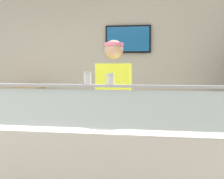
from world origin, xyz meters
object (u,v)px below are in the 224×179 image
object	(u,v)px
pepper_flake_shaker	(110,80)
pizza_tray	(107,122)
pizza_server	(112,120)
parmesan_shaker	(87,79)
worker_figure	(114,108)
pizza_box_stack	(25,97)

from	to	relation	value
pepper_flake_shaker	pizza_tray	bearing A→B (deg)	103.67
pizza_server	parmesan_shaker	distance (m)	0.54
worker_figure	pizza_box_stack	xyz separation A→B (m)	(-1.58, 1.04, -0.02)
pepper_flake_shaker	pizza_server	bearing A→B (deg)	97.55
pizza_box_stack	parmesan_shaker	bearing A→B (deg)	-53.57
worker_figure	pizza_box_stack	size ratio (longest dim) A/B	3.42
parmesan_shaker	worker_figure	size ratio (longest dim) A/B	0.06
pizza_server	pepper_flake_shaker	xyz separation A→B (m)	(0.05, -0.36, 0.38)
pizza_server	worker_figure	size ratio (longest dim) A/B	0.16
parmesan_shaker	pizza_tray	bearing A→B (deg)	76.94
pepper_flake_shaker	worker_figure	world-z (taller)	worker_figure
pizza_server	pizza_box_stack	world-z (taller)	pizza_box_stack
pizza_tray	pizza_server	world-z (taller)	pizza_server
pizza_tray	parmesan_shaker	xyz separation A→B (m)	(-0.09, -0.38, 0.41)
pepper_flake_shaker	pizza_box_stack	size ratio (longest dim) A/B	0.17
pizza_box_stack	worker_figure	bearing A→B (deg)	-33.43
pizza_tray	pepper_flake_shaker	xyz separation A→B (m)	(0.09, -0.38, 0.40)
pepper_flake_shaker	worker_figure	size ratio (longest dim) A/B	0.05
parmesan_shaker	pizza_box_stack	xyz separation A→B (m)	(-1.54, 2.08, -0.39)
pizza_tray	worker_figure	xyz separation A→B (m)	(-0.05, 0.67, 0.04)
pizza_tray	pizza_box_stack	distance (m)	2.36
pizza_tray	worker_figure	bearing A→B (deg)	93.93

